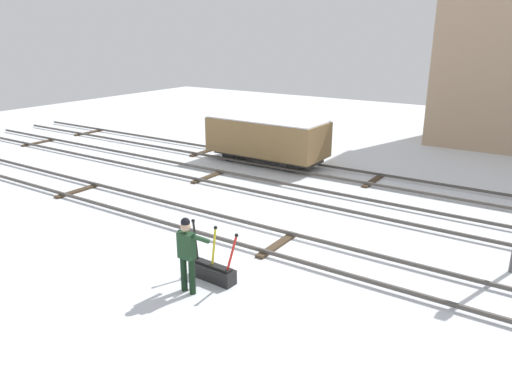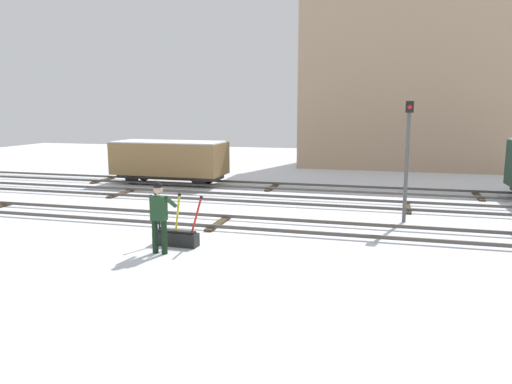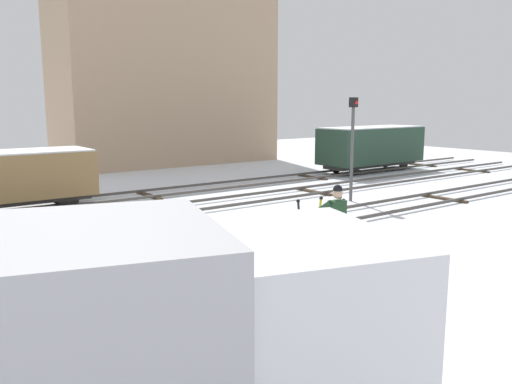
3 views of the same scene
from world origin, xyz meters
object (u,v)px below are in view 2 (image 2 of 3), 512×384
Objects in this scene: switch_lever_frame at (176,237)px; signal_post at (407,149)px; rail_worker at (159,213)px; freight_car_mid_siding at (170,159)px.

switch_lever_frame is 0.37× the size of signal_post.
switch_lever_frame is at bearing -143.29° from signal_post.
signal_post reaches higher than switch_lever_frame.
freight_car_mid_siding is at bearing 116.06° from rail_worker.
rail_worker is (-0.09, -0.75, 0.81)m from switch_lever_frame.
switch_lever_frame is 7.78m from signal_post.
signal_post reaches higher than freight_car_mid_siding.
rail_worker is 8.13m from signal_post.
rail_worker is 0.48× the size of signal_post.
signal_post is 12.15m from freight_car_mid_siding.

